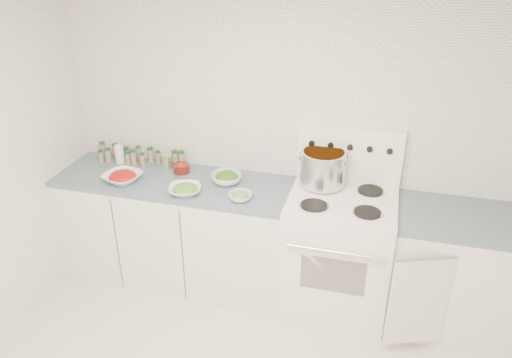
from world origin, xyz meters
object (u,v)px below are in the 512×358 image
stove (338,249)px  stock_pot (323,166)px  bowl_snowpea (185,189)px  bowl_tomato (122,177)px

stove → stock_pot: size_ratio=3.85×
bowl_snowpea → stove: bearing=9.0°
stove → stock_pot: (-0.18, 0.16, 0.59)m
stock_pot → stove: bearing=-42.5°
stock_pot → bowl_tomato: 1.52m
stove → stock_pot: 0.63m
bowl_tomato → stove: bearing=4.3°
stove → bowl_snowpea: 1.22m
stock_pot → bowl_snowpea: bearing=-160.4°
stock_pot → bowl_tomato: (-1.49, -0.29, -0.14)m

